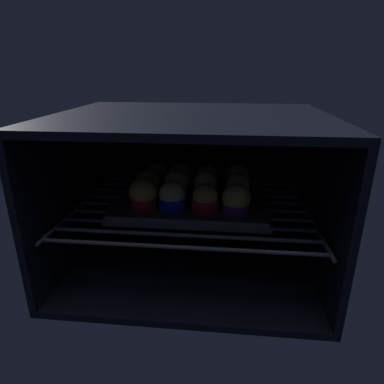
{
  "coord_description": "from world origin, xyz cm",
  "views": [
    {
      "loc": [
        7.74,
        -50.61,
        44.8
      ],
      "look_at": [
        0.0,
        23.23,
        17.03
      ],
      "focal_mm": 31.16,
      "sensor_mm": 36.0,
      "label": 1
    }
  ],
  "objects_px": {
    "muffin_row2_col1": "(181,177)",
    "muffin_row2_col3": "(237,178)",
    "muffin_row0_col1": "(172,197)",
    "muffin_row0_col2": "(205,199)",
    "muffin_row0_col3": "(236,200)",
    "muffin_row1_col1": "(176,185)",
    "muffin_row0_col0": "(143,195)",
    "muffin_row1_col2": "(205,186)",
    "muffin_row1_col3": "(238,188)",
    "muffin_row2_col0": "(156,177)",
    "baking_tray": "(192,201)",
    "muffin_row1_col0": "(148,185)",
    "muffin_row2_col2": "(207,178)"
  },
  "relations": [
    {
      "from": "muffin_row0_col0",
      "to": "muffin_row2_col2",
      "type": "height_order",
      "value": "muffin_row0_col0"
    },
    {
      "from": "muffin_row0_col0",
      "to": "muffin_row1_col0",
      "type": "xyz_separation_m",
      "value": [
        -0.0,
        0.07,
        -0.0
      ]
    },
    {
      "from": "muffin_row0_col2",
      "to": "muffin_row1_col2",
      "type": "height_order",
      "value": "muffin_row1_col2"
    },
    {
      "from": "muffin_row0_col1",
      "to": "muffin_row2_col0",
      "type": "distance_m",
      "value": 0.16
    },
    {
      "from": "muffin_row0_col1",
      "to": "muffin_row2_col3",
      "type": "distance_m",
      "value": 0.2
    },
    {
      "from": "muffin_row2_col1",
      "to": "muffin_row0_col2",
      "type": "bearing_deg",
      "value": -63.23
    },
    {
      "from": "muffin_row1_col2",
      "to": "muffin_row2_col1",
      "type": "bearing_deg",
      "value": 134.03
    },
    {
      "from": "muffin_row1_col1",
      "to": "muffin_row2_col2",
      "type": "xyz_separation_m",
      "value": [
        0.07,
        0.07,
        -0.0
      ]
    },
    {
      "from": "muffin_row2_col1",
      "to": "muffin_row2_col0",
      "type": "bearing_deg",
      "value": -179.07
    },
    {
      "from": "muffin_row2_col0",
      "to": "muffin_row1_col3",
      "type": "bearing_deg",
      "value": -19.49
    },
    {
      "from": "baking_tray",
      "to": "muffin_row0_col1",
      "type": "xyz_separation_m",
      "value": [
        -0.04,
        -0.07,
        0.04
      ]
    },
    {
      "from": "muffin_row1_col0",
      "to": "muffin_row1_col3",
      "type": "xyz_separation_m",
      "value": [
        0.21,
        -0.0,
        0.0
      ]
    },
    {
      "from": "muffin_row0_col3",
      "to": "baking_tray",
      "type": "bearing_deg",
      "value": 144.91
    },
    {
      "from": "muffin_row2_col2",
      "to": "muffin_row0_col1",
      "type": "bearing_deg",
      "value": -116.27
    },
    {
      "from": "muffin_row0_col3",
      "to": "muffin_row0_col2",
      "type": "bearing_deg",
      "value": 178.98
    },
    {
      "from": "muffin_row0_col1",
      "to": "muffin_row1_col2",
      "type": "relative_size",
      "value": 0.96
    },
    {
      "from": "muffin_row0_col3",
      "to": "muffin_row2_col1",
      "type": "relative_size",
      "value": 1.01
    },
    {
      "from": "muffin_row0_col0",
      "to": "muffin_row2_col3",
      "type": "relative_size",
      "value": 1.0
    },
    {
      "from": "muffin_row2_col1",
      "to": "muffin_row2_col3",
      "type": "distance_m",
      "value": 0.14
    },
    {
      "from": "muffin_row0_col3",
      "to": "muffin_row1_col3",
      "type": "height_order",
      "value": "muffin_row1_col3"
    },
    {
      "from": "muffin_row0_col0",
      "to": "muffin_row2_col2",
      "type": "bearing_deg",
      "value": 46.15
    },
    {
      "from": "muffin_row2_col3",
      "to": "muffin_row0_col0",
      "type": "bearing_deg",
      "value": -145.99
    },
    {
      "from": "muffin_row0_col0",
      "to": "muffin_row2_col1",
      "type": "distance_m",
      "value": 0.16
    },
    {
      "from": "baking_tray",
      "to": "muffin_row1_col2",
      "type": "bearing_deg",
      "value": 6.11
    },
    {
      "from": "muffin_row0_col1",
      "to": "muffin_row1_col1",
      "type": "relative_size",
      "value": 0.87
    },
    {
      "from": "muffin_row0_col1",
      "to": "muffin_row2_col0",
      "type": "bearing_deg",
      "value": 114.41
    },
    {
      "from": "muffin_row0_col1",
      "to": "muffin_row2_col1",
      "type": "relative_size",
      "value": 1.0
    },
    {
      "from": "muffin_row2_col0",
      "to": "baking_tray",
      "type": "bearing_deg",
      "value": -35.81
    },
    {
      "from": "muffin_row0_col2",
      "to": "muffin_row0_col3",
      "type": "xyz_separation_m",
      "value": [
        0.07,
        -0.0,
        0.0
      ]
    },
    {
      "from": "muffin_row2_col0",
      "to": "muffin_row2_col3",
      "type": "bearing_deg",
      "value": -0.55
    },
    {
      "from": "muffin_row2_col3",
      "to": "muffin_row1_col1",
      "type": "bearing_deg",
      "value": -153.39
    },
    {
      "from": "muffin_row0_col0",
      "to": "muffin_row0_col3",
      "type": "xyz_separation_m",
      "value": [
        0.2,
        -0.0,
        -0.0
      ]
    },
    {
      "from": "muffin_row0_col2",
      "to": "muffin_row1_col3",
      "type": "xyz_separation_m",
      "value": [
        0.07,
        0.07,
        0.0
      ]
    },
    {
      "from": "muffin_row0_col1",
      "to": "muffin_row1_col3",
      "type": "height_order",
      "value": "muffin_row1_col3"
    },
    {
      "from": "muffin_row0_col3",
      "to": "muffin_row2_col1",
      "type": "distance_m",
      "value": 0.2
    },
    {
      "from": "muffin_row2_col1",
      "to": "muffin_row2_col2",
      "type": "height_order",
      "value": "muffin_row2_col2"
    },
    {
      "from": "muffin_row1_col0",
      "to": "muffin_row2_col0",
      "type": "relative_size",
      "value": 1.03
    },
    {
      "from": "muffin_row0_col2",
      "to": "muffin_row1_col0",
      "type": "distance_m",
      "value": 0.16
    },
    {
      "from": "muffin_row2_col0",
      "to": "muffin_row2_col1",
      "type": "bearing_deg",
      "value": 0.93
    },
    {
      "from": "muffin_row0_col0",
      "to": "muffin_row1_col3",
      "type": "height_order",
      "value": "muffin_row0_col0"
    },
    {
      "from": "muffin_row0_col2",
      "to": "muffin_row2_col2",
      "type": "relative_size",
      "value": 0.94
    },
    {
      "from": "muffin_row0_col0",
      "to": "muffin_row0_col2",
      "type": "relative_size",
      "value": 1.11
    },
    {
      "from": "muffin_row0_col0",
      "to": "muffin_row1_col2",
      "type": "distance_m",
      "value": 0.15
    },
    {
      "from": "muffin_row2_col1",
      "to": "baking_tray",
      "type": "bearing_deg",
      "value": -63.4
    },
    {
      "from": "muffin_row1_col0",
      "to": "muffin_row2_col3",
      "type": "distance_m",
      "value": 0.22
    },
    {
      "from": "muffin_row0_col2",
      "to": "muffin_row1_col0",
      "type": "bearing_deg",
      "value": 153.39
    },
    {
      "from": "muffin_row2_col2",
      "to": "muffin_row2_col3",
      "type": "height_order",
      "value": "muffin_row2_col3"
    },
    {
      "from": "muffin_row0_col3",
      "to": "muffin_row2_col3",
      "type": "relative_size",
      "value": 0.94
    },
    {
      "from": "muffin_row0_col2",
      "to": "muffin_row0_col3",
      "type": "distance_m",
      "value": 0.07
    },
    {
      "from": "muffin_row2_col2",
      "to": "muffin_row1_col1",
      "type": "bearing_deg",
      "value": -134.65
    }
  ]
}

